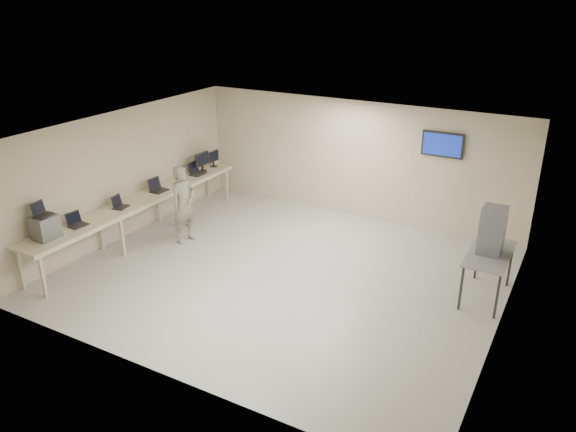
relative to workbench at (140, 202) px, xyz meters
The scene contains 13 objects.
room 3.67m from the workbench, ahead, with size 8.01×7.01×2.81m.
workbench is the anchor object (origin of this frame).
equipment_box 2.39m from the workbench, 91.52° to the right, with size 0.37×0.43×0.44m, color slate.
laptop_on_box 2.44m from the workbench, 92.74° to the right, with size 0.32×0.36×0.25m.
laptop_0 1.69m from the workbench, 92.17° to the right, with size 0.30×0.36×0.27m.
laptop_1 0.59m from the workbench, 94.48° to the right, with size 0.33×0.37×0.25m.
laptop_2 0.62m from the workbench, 93.03° to the left, with size 0.32×0.39×0.30m.
laptop_3 2.01m from the workbench, 90.48° to the left, with size 0.33×0.40×0.30m.
monitor_near 2.29m from the workbench, 90.28° to the left, with size 0.22×0.49×0.48m.
monitor_far 2.74m from the workbench, 90.24° to the left, with size 0.18×0.41×0.41m.
soldier 1.01m from the workbench, 17.68° to the left, with size 0.62×0.41×1.71m, color #616855.
side_table 7.26m from the workbench, ahead, with size 0.69×1.48×0.89m.
storage_bins 7.25m from the workbench, ahead, with size 0.40×0.44×0.84m.
Camera 1 is at (4.80, -8.42, 5.21)m, focal length 35.00 mm.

